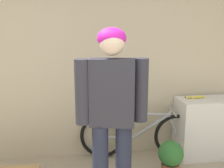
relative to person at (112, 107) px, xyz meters
The scene contains 6 objects.
wall_back 1.18m from the person, 97.53° to the left, with size 8.00×0.07×2.60m.
side_shelf 1.80m from the person, 31.06° to the left, with size 0.80×0.44×0.83m.
person is the anchor object (origin of this frame).
bicycle 1.28m from the person, 61.20° to the left, with size 1.65×0.46×0.70m.
banana 1.59m from the person, 35.56° to the left, with size 0.30×0.09×0.04m.
potted_plant 1.15m from the person, 26.50° to the left, with size 0.30×0.30×0.47m.
Camera 1 is at (-0.18, -1.25, 1.78)m, focal length 42.00 mm.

